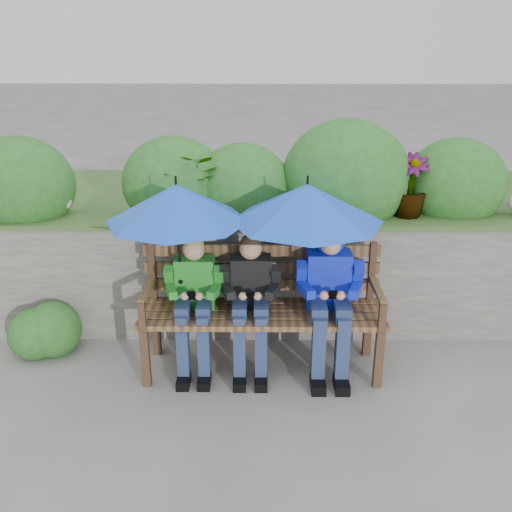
{
  "coord_description": "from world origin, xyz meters",
  "views": [
    {
      "loc": [
        0.03,
        -3.8,
        2.45
      ],
      "look_at": [
        0.0,
        0.1,
        0.95
      ],
      "focal_mm": 40.0,
      "sensor_mm": 36.0,
      "label": 1
    }
  ],
  "objects_px": {
    "umbrella_right": "(307,203)",
    "boy_right": "(329,288)",
    "boy_left": "(194,297)",
    "umbrella_left": "(177,203)",
    "park_bench": "(262,301)",
    "boy_middle": "(251,296)"
  },
  "relations": [
    {
      "from": "umbrella_left",
      "to": "park_bench",
      "type": "bearing_deg",
      "value": 5.65
    },
    {
      "from": "boy_right",
      "to": "boy_middle",
      "type": "bearing_deg",
      "value": -179.41
    },
    {
      "from": "umbrella_left",
      "to": "umbrella_right",
      "type": "xyz_separation_m",
      "value": [
        0.93,
        0.02,
        -0.0
      ]
    },
    {
      "from": "park_bench",
      "to": "umbrella_right",
      "type": "bearing_deg",
      "value": -6.87
    },
    {
      "from": "park_bench",
      "to": "umbrella_left",
      "type": "bearing_deg",
      "value": -174.35
    },
    {
      "from": "boy_middle",
      "to": "umbrella_right",
      "type": "xyz_separation_m",
      "value": [
        0.4,
        0.04,
        0.72
      ]
    },
    {
      "from": "boy_left",
      "to": "umbrella_left",
      "type": "bearing_deg",
      "value": 168.59
    },
    {
      "from": "boy_left",
      "to": "boy_middle",
      "type": "distance_m",
      "value": 0.42
    },
    {
      "from": "park_bench",
      "to": "boy_middle",
      "type": "bearing_deg",
      "value": -136.46
    },
    {
      "from": "boy_middle",
      "to": "umbrella_left",
      "type": "height_order",
      "value": "umbrella_left"
    },
    {
      "from": "park_bench",
      "to": "umbrella_right",
      "type": "distance_m",
      "value": 0.85
    },
    {
      "from": "umbrella_left",
      "to": "umbrella_right",
      "type": "distance_m",
      "value": 0.93
    },
    {
      "from": "umbrella_right",
      "to": "boy_right",
      "type": "bearing_deg",
      "value": -11.28
    },
    {
      "from": "boy_middle",
      "to": "boy_right",
      "type": "distance_m",
      "value": 0.59
    },
    {
      "from": "park_bench",
      "to": "boy_middle",
      "type": "height_order",
      "value": "boy_middle"
    },
    {
      "from": "boy_right",
      "to": "umbrella_left",
      "type": "xyz_separation_m",
      "value": [
        -1.11,
        0.02,
        0.65
      ]
    },
    {
      "from": "boy_left",
      "to": "boy_right",
      "type": "bearing_deg",
      "value": 0.27
    },
    {
      "from": "park_bench",
      "to": "boy_right",
      "type": "height_order",
      "value": "boy_right"
    },
    {
      "from": "boy_left",
      "to": "boy_right",
      "type": "distance_m",
      "value": 1.02
    },
    {
      "from": "boy_left",
      "to": "umbrella_right",
      "type": "bearing_deg",
      "value": 2.9
    },
    {
      "from": "boy_middle",
      "to": "umbrella_right",
      "type": "distance_m",
      "value": 0.82
    },
    {
      "from": "boy_left",
      "to": "umbrella_left",
      "type": "height_order",
      "value": "umbrella_left"
    }
  ]
}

